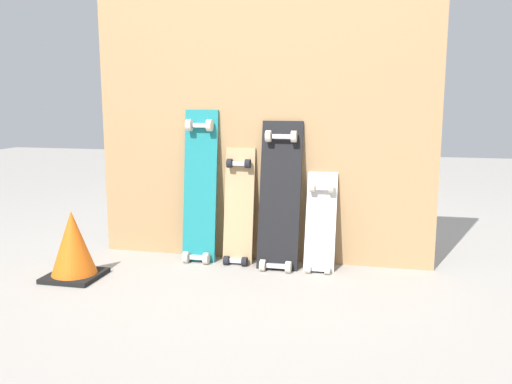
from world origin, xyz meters
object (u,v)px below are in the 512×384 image
skateboard_teal (200,192)px  skateboard_natural (239,212)px  skateboard_black (279,201)px  traffic_cone (73,245)px  skateboard_white (320,228)px

skateboard_teal → skateboard_natural: 0.25m
skateboard_teal → skateboard_black: bearing=-3.3°
skateboard_black → traffic_cone: skateboard_black is taller
skateboard_black → traffic_cone: size_ratio=2.43×
skateboard_teal → traffic_cone: (-0.54, -0.46, -0.22)m
traffic_cone → skateboard_white: bearing=19.9°
skateboard_teal → skateboard_white: size_ratio=1.54×
skateboard_teal → skateboard_black: (0.47, -0.03, -0.03)m
traffic_cone → skateboard_natural: bearing=31.7°
skateboard_natural → traffic_cone: (-0.76, -0.47, -0.11)m
skateboard_white → skateboard_natural: bearing=176.8°
skateboard_black → traffic_cone: (-1.00, -0.44, -0.19)m
skateboard_teal → skateboard_white: 0.71m
traffic_cone → skateboard_teal: bearing=41.0°
skateboard_natural → skateboard_white: size_ratio=1.20×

